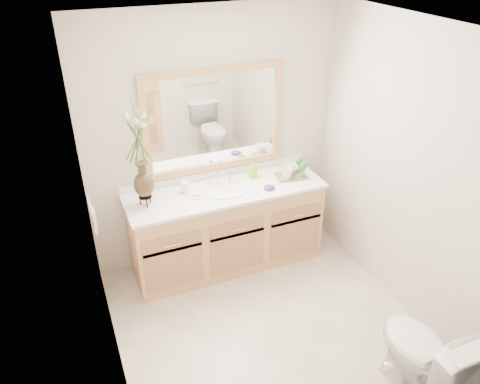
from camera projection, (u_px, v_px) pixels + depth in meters
name	position (u px, v px, depth m)	size (l,w,h in m)	color
floor	(271.00, 332.00, 3.88)	(2.60, 2.60, 0.00)	beige
ceiling	(285.00, 32.00, 2.68)	(2.40, 2.60, 0.02)	white
wall_back	(214.00, 141.00, 4.32)	(2.40, 0.02, 2.40)	beige
wall_front	(398.00, 342.00, 2.24)	(2.40, 0.02, 2.40)	beige
wall_left	(102.00, 249.00, 2.88)	(0.02, 2.60, 2.40)	beige
wall_right	(413.00, 179.00, 3.68)	(0.02, 2.60, 2.40)	beige
vanity	(226.00, 229.00, 4.49)	(1.80, 0.55, 0.80)	tan
counter	(226.00, 191.00, 4.28)	(1.84, 0.57, 0.03)	white
sink	(227.00, 196.00, 4.29)	(0.38, 0.34, 0.23)	white
mirror	(214.00, 121.00, 4.20)	(1.32, 0.04, 0.97)	white
switch_plate	(94.00, 216.00, 3.61)	(0.02, 0.12, 0.12)	white
toilet	(424.00, 358.00, 3.19)	(0.42, 0.75, 0.74)	white
flower_vase	(139.00, 144.00, 3.76)	(0.20, 0.20, 0.84)	black
tumbler	(185.00, 187.00, 4.21)	(0.08, 0.08, 0.10)	white
soap_dish	(197.00, 196.00, 4.16)	(0.11, 0.11, 0.03)	white
soap_bottle	(252.00, 171.00, 4.45)	(0.06, 0.07, 0.14)	#89DD34
purple_dish	(269.00, 187.00, 4.28)	(0.11, 0.09, 0.04)	#542878
tray	(291.00, 176.00, 4.49)	(0.29, 0.20, 0.01)	brown
mug_left	(287.00, 173.00, 4.41)	(0.11, 0.10, 0.11)	white
mug_right	(290.00, 168.00, 4.50)	(0.11, 0.10, 0.11)	white
goblet_front	(303.00, 167.00, 4.41)	(0.07, 0.07, 0.15)	#287839
goblet_back	(299.00, 162.00, 4.53)	(0.06, 0.06, 0.14)	#287839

